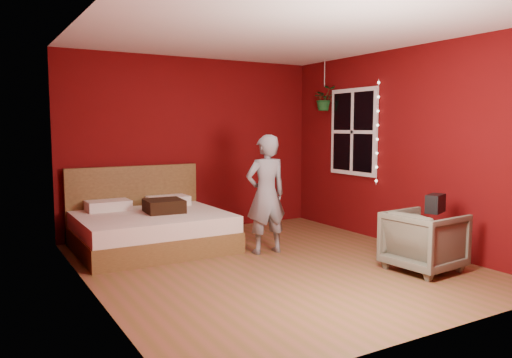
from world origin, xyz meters
name	(u,v)px	position (x,y,z in m)	size (l,w,h in m)	color
floor	(272,265)	(0.00, 0.00, 0.00)	(4.50, 4.50, 0.00)	brown
room_walls	(273,117)	(0.00, 0.00, 1.68)	(4.04, 4.54, 2.62)	#59090B
window	(353,132)	(1.97, 0.90, 1.50)	(0.05, 0.97, 1.27)	white
fairy_lights	(377,132)	(1.94, 0.37, 1.50)	(0.04, 0.04, 1.45)	silver
bed	(150,227)	(-0.95, 1.49, 0.27)	(1.87, 1.59, 1.03)	brown
person	(266,194)	(0.22, 0.50, 0.74)	(0.54, 0.35, 1.48)	slate
armchair	(424,241)	(1.31, -1.04, 0.33)	(0.71, 0.73, 0.66)	#5B5948
handbag	(435,203)	(1.33, -1.15, 0.76)	(0.28, 0.14, 0.20)	black
throw_pillow	(164,206)	(-0.78, 1.41, 0.55)	(0.47, 0.47, 0.17)	black
hanging_plant	(324,99)	(1.88, 1.49, 2.01)	(0.42, 0.39, 0.78)	silver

